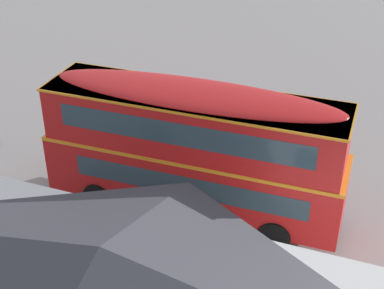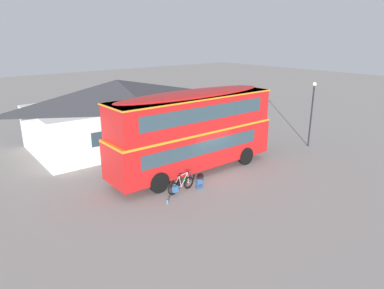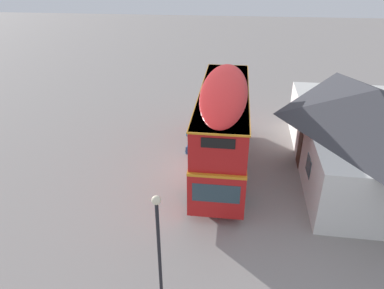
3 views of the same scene
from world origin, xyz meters
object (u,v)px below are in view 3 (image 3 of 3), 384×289
Objects in this scene: double_decker_bus at (223,124)px; water_bottle_blue_sports at (187,134)px; backpack_on_ground at (188,149)px; street_lamp at (159,243)px; touring_bicycle at (194,140)px.

water_bottle_blue_sports is at bearing -146.15° from double_decker_bus.
backpack_on_ground reaches higher than water_bottle_blue_sports.
street_lamp is at bearing 2.30° from backpack_on_ground.
touring_bicycle reaches higher than backpack_on_ground.
backpack_on_ground is at bearing -122.49° from double_decker_bus.
street_lamp is (11.95, 0.19, 2.50)m from touring_bicycle.
street_lamp reaches higher than water_bottle_blue_sports.
touring_bicycle is 7.22× the size of water_bottle_blue_sports.
water_bottle_blue_sports is (-1.28, -0.64, -0.26)m from touring_bicycle.
touring_bicycle is at bearing 167.34° from backpack_on_ground.
double_decker_bus is 42.97× the size of water_bottle_blue_sports.
touring_bicycle is at bearing -142.72° from double_decker_bus.
backpack_on_ground is 11.19m from street_lamp.
touring_bicycle is 1.11m from backpack_on_ground.
backpack_on_ground is at bearing -12.66° from touring_bicycle.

